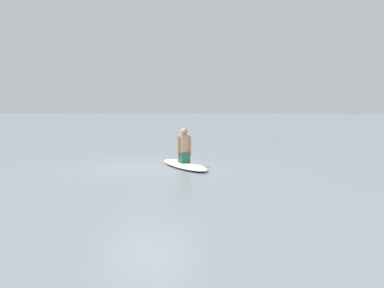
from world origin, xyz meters
name	(u,v)px	position (x,y,z in m)	size (l,w,h in m)	color
ground_plane	(149,168)	(0.00, 0.00, 0.00)	(400.00, 400.00, 0.00)	gray
surfboard	(184,165)	(0.74, 0.60, 0.05)	(2.88, 0.74, 0.11)	silver
person_paddler	(184,147)	(0.74, 0.60, 0.53)	(0.39, 0.39, 0.92)	#26664C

